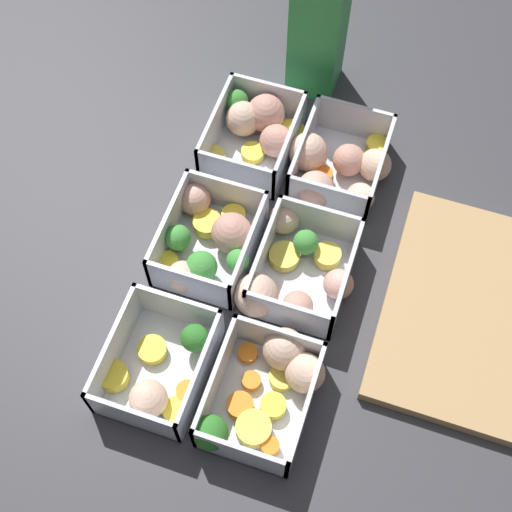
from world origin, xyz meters
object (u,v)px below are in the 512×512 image
object	(u,v)px
container_far_right	(268,388)
juice_carton	(318,30)
container_near_center	(208,240)
container_near_right	(158,370)
container_near_left	(256,129)
container_far_center	(293,273)
container_far_left	(337,168)

from	to	relation	value
container_far_right	juice_carton	bearing A→B (deg)	-170.01
container_far_right	container_near_center	bearing A→B (deg)	-140.72
container_near_right	container_near_left	bearing A→B (deg)	-179.46
container_far_right	juice_carton	world-z (taller)	juice_carton
container_near_right	juice_carton	world-z (taller)	juice_carton
container_near_left	container_far_center	bearing A→B (deg)	30.01
container_near_left	container_near_center	bearing A→B (deg)	-0.29
container_far_right	container_near_right	bearing A→B (deg)	-81.19
container_far_right	juice_carton	size ratio (longest dim) A/B	0.83
container_far_right	juice_carton	xyz separation A→B (m)	(-0.46, -0.08, 0.07)
container_near_center	container_far_right	bearing A→B (deg)	39.28
container_near_left	container_far_center	distance (m)	0.22
container_near_left	container_near_center	distance (m)	0.18
container_near_left	juice_carton	world-z (taller)	juice_carton
container_far_right	container_near_left	bearing A→B (deg)	-159.47
container_far_center	juice_carton	size ratio (longest dim) A/B	0.86
container_near_left	juice_carton	distance (m)	0.15
container_far_left	juice_carton	xyz separation A→B (m)	(-0.15, -0.07, 0.07)
container_near_left	container_far_left	distance (m)	0.12
container_near_right	juice_carton	bearing A→B (deg)	175.16
container_near_left	container_far_center	xyz separation A→B (m)	(0.19, 0.11, -0.00)
container_near_right	container_far_center	distance (m)	0.19
container_near_right	container_far_left	world-z (taller)	same
container_far_center	container_far_right	distance (m)	0.14
container_near_left	container_far_right	distance (m)	0.36
container_far_left	container_far_center	bearing A→B (deg)	-3.21
container_near_right	container_far_center	world-z (taller)	same
container_far_left	container_far_right	distance (m)	0.31
container_near_right	juice_carton	xyz separation A→B (m)	(-0.48, 0.04, 0.07)
container_near_left	container_far_right	bearing A→B (deg)	20.53
container_near_center	container_far_center	size ratio (longest dim) A/B	0.90
container_far_center	container_far_right	bearing A→B (deg)	6.15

